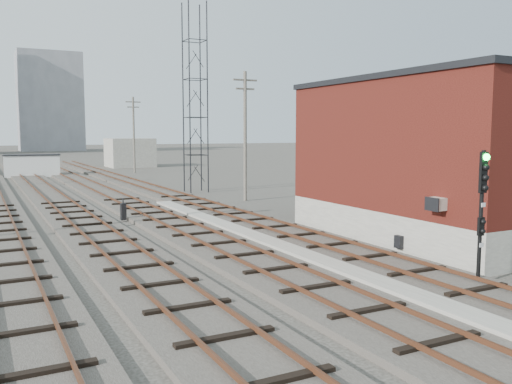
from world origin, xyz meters
TOP-DOWN VIEW (x-y plane):
  - ground at (0.00, 60.00)m, footprint 320.00×320.00m
  - track_right at (2.50, 39.00)m, footprint 3.20×90.00m
  - track_mid_right at (-1.50, 39.00)m, footprint 3.20×90.00m
  - track_mid_left at (-5.50, 39.00)m, footprint 3.20×90.00m
  - platform_curb at (0.50, 14.00)m, footprint 0.90×28.00m
  - brick_building at (7.50, 12.00)m, footprint 6.54×12.20m
  - lattice_tower at (5.50, 35.00)m, footprint 1.60×1.60m
  - utility_pole_right_a at (6.50, 28.00)m, footprint 1.80×0.24m
  - utility_pole_right_b at (6.50, 58.00)m, footprint 1.80×0.24m
  - apartment_right at (8.00, 150.00)m, footprint 16.00×12.00m
  - shed_right at (9.00, 70.00)m, footprint 6.00×6.00m
  - signal_mast at (3.70, 5.55)m, footprint 0.40×0.42m
  - switch_stand at (-3.34, 22.92)m, footprint 0.29×0.29m
  - site_trailer at (-4.84, 57.75)m, footprint 6.04×3.15m

SIDE VIEW (x-z plane):
  - ground at x=0.00m, z-range 0.00..0.00m
  - track_right at x=2.50m, z-range -0.09..0.30m
  - track_mid_right at x=-1.50m, z-range -0.09..0.30m
  - track_mid_left at x=-5.50m, z-range -0.09..0.30m
  - platform_curb at x=0.50m, z-range 0.00..0.26m
  - switch_stand at x=-3.34m, z-range -0.03..1.15m
  - site_trailer at x=-4.84m, z-range 0.01..2.45m
  - shed_right at x=9.00m, z-range 0.00..4.00m
  - signal_mast at x=3.70m, z-range 0.40..4.64m
  - brick_building at x=7.50m, z-range 0.02..7.24m
  - utility_pole_right_a at x=6.50m, z-range 0.30..9.30m
  - utility_pole_right_b at x=6.50m, z-range 0.30..9.30m
  - lattice_tower at x=5.50m, z-range 0.00..15.00m
  - apartment_right at x=8.00m, z-range 0.00..26.00m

